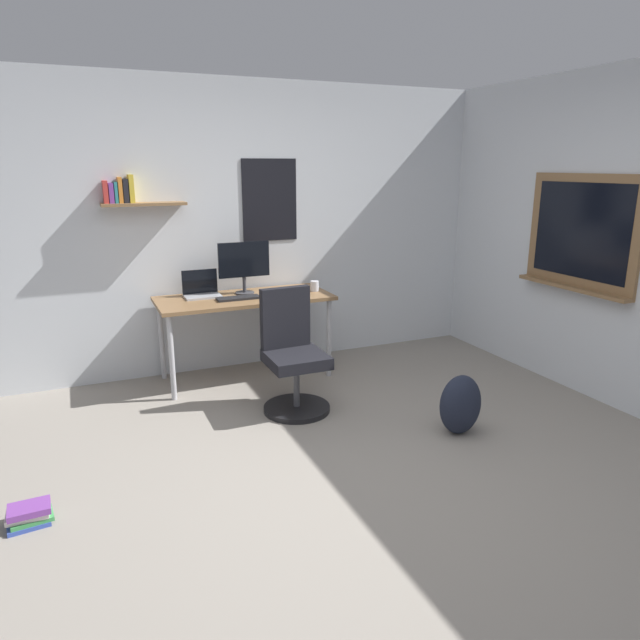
{
  "coord_description": "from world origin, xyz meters",
  "views": [
    {
      "loc": [
        -1.42,
        -2.72,
        1.87
      ],
      "look_at": [
        0.07,
        0.71,
        0.85
      ],
      "focal_mm": 32.2,
      "sensor_mm": 36.0,
      "label": 1
    }
  ],
  "objects_px": {
    "computer_mouse": "(269,294)",
    "monitor_primary": "(244,264)",
    "backpack": "(460,405)",
    "office_chair": "(293,359)",
    "keyboard": "(238,298)",
    "desk": "(245,304)",
    "laptop": "(202,290)",
    "book_stack_on_floor": "(29,515)",
    "coffee_mug": "(315,286)"
  },
  "relations": [
    {
      "from": "monitor_primary",
      "to": "keyboard",
      "type": "height_order",
      "value": "monitor_primary"
    },
    {
      "from": "monitor_primary",
      "to": "book_stack_on_floor",
      "type": "distance_m",
      "value": 2.67
    },
    {
      "from": "keyboard",
      "to": "coffee_mug",
      "type": "bearing_deg",
      "value": 3.91
    },
    {
      "from": "office_chair",
      "to": "laptop",
      "type": "height_order",
      "value": "laptop"
    },
    {
      "from": "desk",
      "to": "book_stack_on_floor",
      "type": "distance_m",
      "value": 2.47
    },
    {
      "from": "laptop",
      "to": "keyboard",
      "type": "bearing_deg",
      "value": -41.72
    },
    {
      "from": "backpack",
      "to": "desk",
      "type": "bearing_deg",
      "value": 122.4
    },
    {
      "from": "monitor_primary",
      "to": "computer_mouse",
      "type": "bearing_deg",
      "value": -48.44
    },
    {
      "from": "computer_mouse",
      "to": "coffee_mug",
      "type": "height_order",
      "value": "coffee_mug"
    },
    {
      "from": "desk",
      "to": "office_chair",
      "type": "relative_size",
      "value": 1.59
    },
    {
      "from": "office_chair",
      "to": "keyboard",
      "type": "bearing_deg",
      "value": 106.69
    },
    {
      "from": "laptop",
      "to": "monitor_primary",
      "type": "bearing_deg",
      "value": -7.27
    },
    {
      "from": "office_chair",
      "to": "monitor_primary",
      "type": "xyz_separation_m",
      "value": [
        -0.11,
        0.92,
        0.61
      ]
    },
    {
      "from": "monitor_primary",
      "to": "keyboard",
      "type": "xyz_separation_m",
      "value": [
        -0.11,
        -0.19,
        -0.26
      ]
    },
    {
      "from": "laptop",
      "to": "backpack",
      "type": "relative_size",
      "value": 0.71
    },
    {
      "from": "office_chair",
      "to": "book_stack_on_floor",
      "type": "distance_m",
      "value": 2.07
    },
    {
      "from": "desk",
      "to": "backpack",
      "type": "xyz_separation_m",
      "value": [
        1.08,
        -1.7,
        -0.46
      ]
    },
    {
      "from": "monitor_primary",
      "to": "computer_mouse",
      "type": "distance_m",
      "value": 0.36
    },
    {
      "from": "keyboard",
      "to": "coffee_mug",
      "type": "height_order",
      "value": "coffee_mug"
    },
    {
      "from": "desk",
      "to": "backpack",
      "type": "distance_m",
      "value": 2.06
    },
    {
      "from": "backpack",
      "to": "book_stack_on_floor",
      "type": "bearing_deg",
      "value": 179.67
    },
    {
      "from": "laptop",
      "to": "coffee_mug",
      "type": "relative_size",
      "value": 3.37
    },
    {
      "from": "computer_mouse",
      "to": "book_stack_on_floor",
      "type": "distance_m",
      "value": 2.59
    },
    {
      "from": "desk",
      "to": "monitor_primary",
      "type": "height_order",
      "value": "monitor_primary"
    },
    {
      "from": "computer_mouse",
      "to": "keyboard",
      "type": "bearing_deg",
      "value": 180.0
    },
    {
      "from": "computer_mouse",
      "to": "monitor_primary",
      "type": "bearing_deg",
      "value": 131.56
    },
    {
      "from": "coffee_mug",
      "to": "computer_mouse",
      "type": "bearing_deg",
      "value": -173.69
    },
    {
      "from": "monitor_primary",
      "to": "backpack",
      "type": "xyz_separation_m",
      "value": [
        1.04,
        -1.8,
        -0.8
      ]
    },
    {
      "from": "laptop",
      "to": "backpack",
      "type": "distance_m",
      "value": 2.4
    },
    {
      "from": "computer_mouse",
      "to": "backpack",
      "type": "xyz_separation_m",
      "value": [
        0.87,
        -1.62,
        -0.55
      ]
    },
    {
      "from": "keyboard",
      "to": "desk",
      "type": "bearing_deg",
      "value": 47.26
    },
    {
      "from": "office_chair",
      "to": "backpack",
      "type": "bearing_deg",
      "value": -43.47
    },
    {
      "from": "office_chair",
      "to": "laptop",
      "type": "xyz_separation_m",
      "value": [
        -0.48,
        0.97,
        0.4
      ]
    },
    {
      "from": "desk",
      "to": "monitor_primary",
      "type": "xyz_separation_m",
      "value": [
        0.04,
        0.11,
        0.34
      ]
    },
    {
      "from": "computer_mouse",
      "to": "laptop",
      "type": "bearing_deg",
      "value": 156.57
    },
    {
      "from": "coffee_mug",
      "to": "book_stack_on_floor",
      "type": "height_order",
      "value": "coffee_mug"
    },
    {
      "from": "keyboard",
      "to": "computer_mouse",
      "type": "relative_size",
      "value": 3.56
    },
    {
      "from": "keyboard",
      "to": "book_stack_on_floor",
      "type": "relative_size",
      "value": 1.52
    },
    {
      "from": "keyboard",
      "to": "monitor_primary",
      "type": "bearing_deg",
      "value": 58.86
    },
    {
      "from": "book_stack_on_floor",
      "to": "desk",
      "type": "bearing_deg",
      "value": 44.71
    },
    {
      "from": "computer_mouse",
      "to": "book_stack_on_floor",
      "type": "relative_size",
      "value": 0.43
    },
    {
      "from": "monitor_primary",
      "to": "coffee_mug",
      "type": "bearing_deg",
      "value": -12.56
    },
    {
      "from": "desk",
      "to": "office_chair",
      "type": "height_order",
      "value": "office_chair"
    },
    {
      "from": "monitor_primary",
      "to": "backpack",
      "type": "bearing_deg",
      "value": -60.04
    },
    {
      "from": "desk",
      "to": "backpack",
      "type": "relative_size",
      "value": 3.45
    },
    {
      "from": "laptop",
      "to": "book_stack_on_floor",
      "type": "bearing_deg",
      "value": -126.5
    },
    {
      "from": "monitor_primary",
      "to": "laptop",
      "type": "bearing_deg",
      "value": 172.73
    },
    {
      "from": "monitor_primary",
      "to": "keyboard",
      "type": "bearing_deg",
      "value": -121.14
    },
    {
      "from": "office_chair",
      "to": "book_stack_on_floor",
      "type": "relative_size",
      "value": 3.9
    },
    {
      "from": "keyboard",
      "to": "book_stack_on_floor",
      "type": "bearing_deg",
      "value": -135.41
    }
  ]
}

